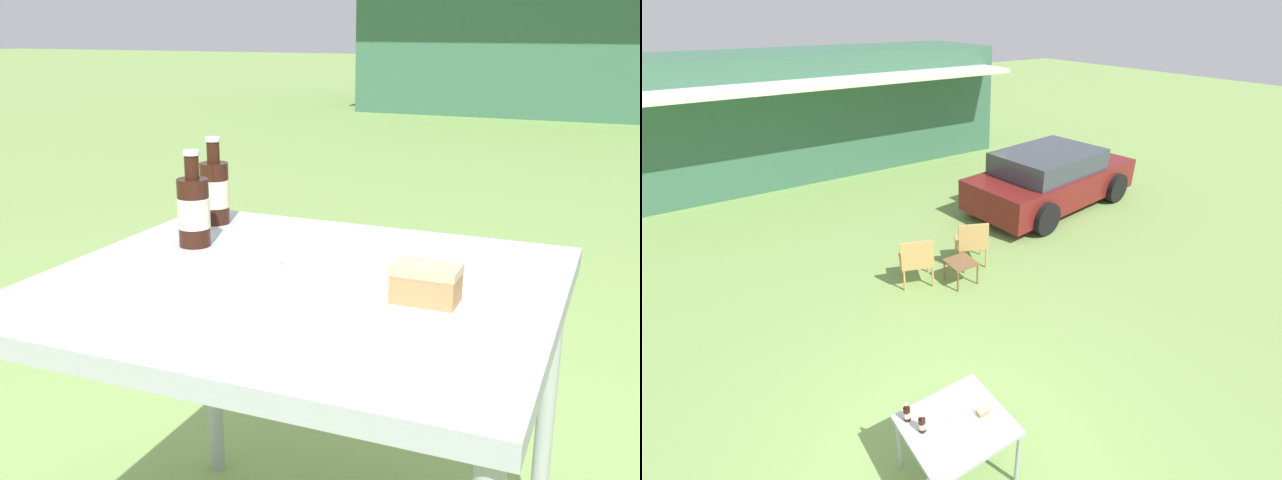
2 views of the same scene
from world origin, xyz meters
TOP-DOWN VIEW (x-y plane):
  - patio_table at (0.00, 0.00)m, footprint 0.95×0.85m
  - cake_on_plate at (0.24, -0.05)m, footprint 0.22×0.22m
  - cola_bottle_near at (-0.30, 0.12)m, footprint 0.07×0.07m
  - cola_bottle_far at (-0.36, 0.30)m, footprint 0.07×0.07m
  - fork at (0.17, -0.04)m, footprint 0.19×0.05m
  - loose_bottle_cap at (-0.08, 0.06)m, footprint 0.03×0.03m

SIDE VIEW (x-z plane):
  - patio_table at x=0.00m, z-range 0.31..1.05m
  - fork at x=0.17m, z-range 0.74..0.75m
  - loose_bottle_cap at x=-0.08m, z-range 0.74..0.75m
  - cake_on_plate at x=0.24m, z-range 0.73..0.80m
  - cola_bottle_near at x=-0.30m, z-range 0.72..0.93m
  - cola_bottle_far at x=-0.36m, z-range 0.72..0.93m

